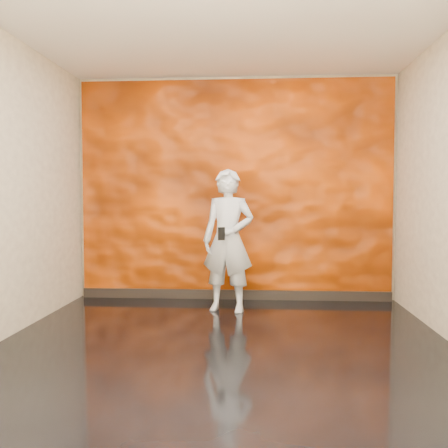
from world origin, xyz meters
The scene contains 5 objects.
room centered at (0.00, 0.00, 1.40)m, with size 4.02×4.02×2.81m.
feature_wall centered at (0.00, 1.96, 1.38)m, with size 3.90×0.06×2.75m, color #F54F01.
baseboard centered at (0.00, 1.92, 0.06)m, with size 3.90×0.04×0.12m, color black.
man centered at (-0.04, 1.27, 0.80)m, with size 0.59×0.38×1.61m, color #A3A8B4.
phone centered at (-0.10, 1.01, 0.90)m, with size 0.08×0.02×0.14m, color black.
Camera 1 is at (0.30, -4.33, 1.28)m, focal length 40.00 mm.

